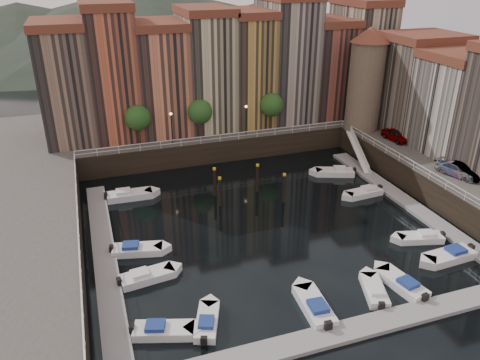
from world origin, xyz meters
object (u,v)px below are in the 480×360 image
object	(u,v)px
boat_left_2	(136,250)
car_a	(395,136)
corner_tower	(366,78)
gangway	(359,150)
boat_left_0	(162,331)
car_b	(463,171)
mooring_pilings	(244,185)
car_c	(457,170)
boat_left_1	(146,276)

from	to	relation	value
boat_left_2	car_a	size ratio (longest dim) A/B	1.17
corner_tower	gangway	bearing A→B (deg)	-122.80
corner_tower	boat_left_2	bearing A→B (deg)	-153.99
boat_left_0	car_b	xyz separation A→B (m)	(34.72, 9.78, 3.36)
corner_tower	boat_left_2	xyz separation A→B (m)	(-33.35, -16.27, -9.82)
gangway	mooring_pilings	size ratio (longest dim) A/B	1.14
car_a	car_c	bearing A→B (deg)	-97.35
car_b	car_c	bearing A→B (deg)	116.75
car_c	boat_left_2	bearing A→B (deg)	159.89
corner_tower	car_c	bearing A→B (deg)	-85.55
gangway	boat_left_2	distance (m)	32.69
boat_left_1	boat_left_0	bearing A→B (deg)	-96.42
gangway	car_b	size ratio (longest dim) A/B	1.90
boat_left_1	car_a	bearing A→B (deg)	15.45
boat_left_2	gangway	bearing A→B (deg)	34.22
boat_left_1	mooring_pilings	bearing A→B (deg)	34.06
mooring_pilings	car_a	bearing A→B (deg)	9.19
boat_left_2	car_a	distance (m)	36.71
mooring_pilings	car_a	size ratio (longest dim) A/B	1.74
corner_tower	car_a	size ratio (longest dim) A/B	3.30
boat_left_1	car_c	world-z (taller)	car_c
boat_left_1	car_c	distance (m)	34.80
boat_left_1	boat_left_2	distance (m)	4.34
car_a	car_b	distance (m)	11.88
corner_tower	gangway	world-z (taller)	corner_tower
car_c	gangway	bearing A→B (deg)	89.83
car_a	car_c	size ratio (longest dim) A/B	0.90
corner_tower	car_a	xyz separation A→B (m)	(1.63, -5.67, -6.48)
car_b	boat_left_2	bearing A→B (deg)	160.25
boat_left_0	car_c	size ratio (longest dim) A/B	1.01
mooring_pilings	car_a	world-z (taller)	car_a
gangway	boat_left_1	distance (m)	34.29
boat_left_0	car_b	bearing A→B (deg)	33.17
car_a	boat_left_0	bearing A→B (deg)	-153.80
corner_tower	boat_left_2	size ratio (longest dim) A/B	2.82
boat_left_2	car_c	world-z (taller)	car_c
corner_tower	car_c	xyz separation A→B (m)	(1.33, -17.12, -6.52)
car_c	mooring_pilings	bearing A→B (deg)	141.38
mooring_pilings	car_b	world-z (taller)	car_b
gangway	mooring_pilings	xyz separation A→B (m)	(-17.54, -4.74, -0.27)
boat_left_0	car_a	xyz separation A→B (m)	(34.60, 21.67, 3.36)
car_c	corner_tower	bearing A→B (deg)	75.73
boat_left_0	boat_left_2	xyz separation A→B (m)	(-0.39, 11.06, 0.01)
boat_left_0	car_c	world-z (taller)	car_c
boat_left_1	car_b	distance (m)	35.18
boat_left_0	car_c	bearing A→B (deg)	34.02
boat_left_1	car_a	xyz separation A→B (m)	(34.76, 14.94, 3.34)
boat_left_2	car_b	bearing A→B (deg)	11.00
boat_left_1	boat_left_2	size ratio (longest dim) A/B	1.00
mooring_pilings	boat_left_2	xyz separation A→B (m)	(-12.91, -7.04, -1.28)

